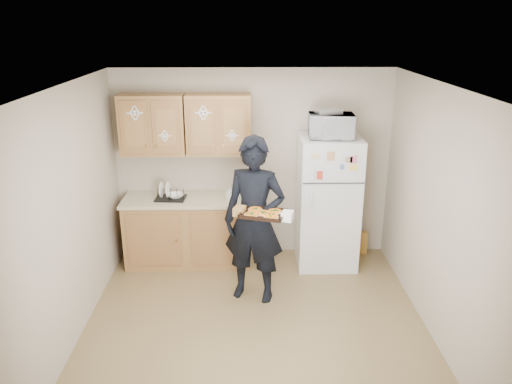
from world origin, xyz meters
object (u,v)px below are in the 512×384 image
person (254,221)px  dish_rack (170,193)px  microwave (331,126)px  baking_tray (263,214)px  refrigerator (327,202)px

person → dish_rack: bearing=157.5°
microwave → baking_tray: bearing=-125.7°
person → baking_tray: bearing=-56.1°
dish_rack → refrigerator: bearing=-0.5°
refrigerator → baking_tray: size_ratio=3.72×
dish_rack → person: bearing=-39.4°
person → refrigerator: bearing=58.7°
baking_tray → microwave: microwave is taller
person → baking_tray: 0.36m
microwave → dish_rack: bearing=-179.5°
refrigerator → person: person is taller
microwave → refrigerator: bearing=78.8°
baking_tray → dish_rack: size_ratio=1.23×
refrigerator → microwave: microwave is taller
refrigerator → baking_tray: bearing=-127.3°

